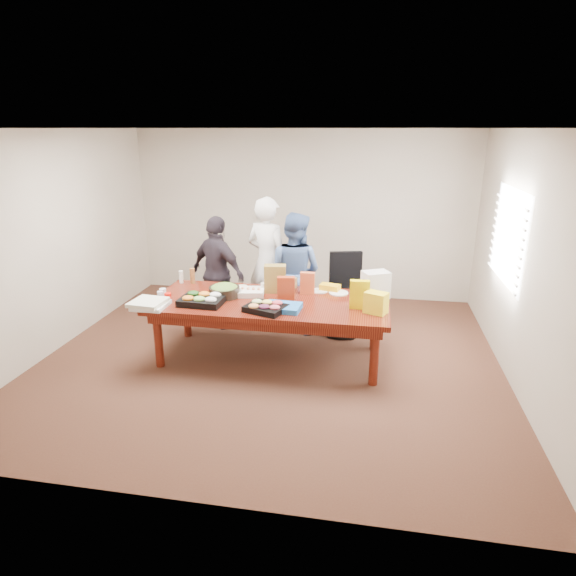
% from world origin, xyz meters
% --- Properties ---
extents(floor, '(5.50, 5.00, 0.02)m').
position_xyz_m(floor, '(0.00, 0.00, -0.01)').
color(floor, '#47301E').
rests_on(floor, ground).
extents(ceiling, '(5.50, 5.00, 0.02)m').
position_xyz_m(ceiling, '(0.00, 0.00, 2.71)').
color(ceiling, white).
rests_on(ceiling, wall_back).
extents(wall_back, '(5.50, 0.04, 2.70)m').
position_xyz_m(wall_back, '(0.00, 2.50, 1.35)').
color(wall_back, beige).
rests_on(wall_back, floor).
extents(wall_front, '(5.50, 0.04, 2.70)m').
position_xyz_m(wall_front, '(0.00, -2.50, 1.35)').
color(wall_front, beige).
rests_on(wall_front, floor).
extents(wall_left, '(0.04, 5.00, 2.70)m').
position_xyz_m(wall_left, '(-2.75, 0.00, 1.35)').
color(wall_left, beige).
rests_on(wall_left, floor).
extents(wall_right, '(0.04, 5.00, 2.70)m').
position_xyz_m(wall_right, '(2.75, 0.00, 1.35)').
color(wall_right, beige).
rests_on(wall_right, floor).
extents(window_panel, '(0.03, 1.40, 1.10)m').
position_xyz_m(window_panel, '(2.72, 0.60, 1.50)').
color(window_panel, white).
rests_on(window_panel, wall_right).
extents(window_blinds, '(0.04, 1.36, 1.00)m').
position_xyz_m(window_blinds, '(2.68, 0.60, 1.50)').
color(window_blinds, beige).
rests_on(window_blinds, wall_right).
extents(conference_table, '(2.80, 1.20, 0.75)m').
position_xyz_m(conference_table, '(0.00, 0.00, 0.38)').
color(conference_table, '#4C1C0F').
rests_on(conference_table, floor).
extents(office_chair, '(0.65, 0.65, 1.06)m').
position_xyz_m(office_chair, '(0.82, 0.91, 0.53)').
color(office_chair, black).
rests_on(office_chair, floor).
extents(person_center, '(0.78, 0.66, 1.83)m').
position_xyz_m(person_center, '(-0.27, 1.12, 0.91)').
color(person_center, white).
rests_on(person_center, floor).
extents(person_right, '(0.95, 0.83, 1.65)m').
position_xyz_m(person_right, '(0.13, 0.98, 0.82)').
color(person_right, '#456197').
rests_on(person_right, floor).
extents(person_left, '(1.00, 0.78, 1.59)m').
position_xyz_m(person_left, '(-0.91, 0.85, 0.79)').
color(person_left, '#272028').
rests_on(person_left, floor).
extents(veggie_tray, '(0.51, 0.41, 0.08)m').
position_xyz_m(veggie_tray, '(-0.76, -0.24, 0.79)').
color(veggie_tray, black).
rests_on(veggie_tray, conference_table).
extents(fruit_tray, '(0.52, 0.46, 0.07)m').
position_xyz_m(fruit_tray, '(0.03, -0.35, 0.78)').
color(fruit_tray, black).
rests_on(fruit_tray, conference_table).
extents(sheet_cake, '(0.43, 0.35, 0.07)m').
position_xyz_m(sheet_cake, '(-0.31, 0.16, 0.78)').
color(sheet_cake, white).
rests_on(sheet_cake, conference_table).
extents(salad_bowl, '(0.38, 0.38, 0.12)m').
position_xyz_m(salad_bowl, '(-0.58, 0.04, 0.81)').
color(salad_bowl, black).
rests_on(salad_bowl, conference_table).
extents(chip_bag_blue, '(0.42, 0.33, 0.06)m').
position_xyz_m(chip_bag_blue, '(0.21, -0.28, 0.78)').
color(chip_bag_blue, blue).
rests_on(chip_bag_blue, conference_table).
extents(chip_bag_red, '(0.21, 0.11, 0.30)m').
position_xyz_m(chip_bag_red, '(0.19, 0.01, 0.90)').
color(chip_bag_red, '#AD3112').
rests_on(chip_bag_red, conference_table).
extents(chip_bag_yellow, '(0.22, 0.10, 0.33)m').
position_xyz_m(chip_bag_yellow, '(1.05, -0.08, 0.91)').
color(chip_bag_yellow, '#E5CC00').
rests_on(chip_bag_yellow, conference_table).
extents(chip_bag_orange, '(0.18, 0.08, 0.27)m').
position_xyz_m(chip_bag_orange, '(0.40, 0.32, 0.89)').
color(chip_bag_orange, '#C7532B').
rests_on(chip_bag_orange, conference_table).
extents(mayo_jar, '(0.10, 0.10, 0.13)m').
position_xyz_m(mayo_jar, '(-0.14, 0.27, 0.81)').
color(mayo_jar, white).
rests_on(mayo_jar, conference_table).
extents(mustard_bottle, '(0.08, 0.08, 0.18)m').
position_xyz_m(mustard_bottle, '(-0.12, 0.42, 0.84)').
color(mustard_bottle, '#D8C211').
rests_on(mustard_bottle, conference_table).
extents(dressing_bottle, '(0.08, 0.08, 0.20)m').
position_xyz_m(dressing_bottle, '(-1.15, 0.48, 0.85)').
color(dressing_bottle, brown).
rests_on(dressing_bottle, conference_table).
extents(ranch_bottle, '(0.06, 0.06, 0.16)m').
position_xyz_m(ranch_bottle, '(-1.30, 0.47, 0.83)').
color(ranch_bottle, white).
rests_on(ranch_bottle, conference_table).
extents(banana_bunch, '(0.27, 0.20, 0.08)m').
position_xyz_m(banana_bunch, '(0.67, 0.49, 0.79)').
color(banana_bunch, '#EFB210').
rests_on(banana_bunch, conference_table).
extents(bread_loaf, '(0.35, 0.19, 0.13)m').
position_xyz_m(bread_loaf, '(0.06, 0.52, 0.82)').
color(bread_loaf, brown).
rests_on(bread_loaf, conference_table).
extents(kraft_bag, '(0.28, 0.19, 0.35)m').
position_xyz_m(kraft_bag, '(-0.00, 0.32, 0.92)').
color(kraft_bag, olive).
rests_on(kraft_bag, conference_table).
extents(red_cup, '(0.08, 0.08, 0.11)m').
position_xyz_m(red_cup, '(-1.18, -0.25, 0.80)').
color(red_cup, red).
rests_on(red_cup, conference_table).
extents(clear_cup_a, '(0.09, 0.09, 0.10)m').
position_xyz_m(clear_cup_a, '(-1.30, -0.19, 0.80)').
color(clear_cup_a, silver).
rests_on(clear_cup_a, conference_table).
extents(clear_cup_b, '(0.08, 0.08, 0.11)m').
position_xyz_m(clear_cup_b, '(-1.30, -0.12, 0.80)').
color(clear_cup_b, white).
rests_on(clear_cup_b, conference_table).
extents(pizza_box_lower, '(0.37, 0.37, 0.04)m').
position_xyz_m(pizza_box_lower, '(-1.30, -0.46, 0.77)').
color(pizza_box_lower, white).
rests_on(pizza_box_lower, conference_table).
extents(pizza_box_upper, '(0.39, 0.39, 0.04)m').
position_xyz_m(pizza_box_upper, '(-1.32, -0.48, 0.81)').
color(pizza_box_upper, white).
rests_on(pizza_box_upper, pizza_box_lower).
extents(plate_a, '(0.29, 0.29, 0.01)m').
position_xyz_m(plate_a, '(0.78, 0.40, 0.76)').
color(plate_a, white).
rests_on(plate_a, conference_table).
extents(plate_b, '(0.26, 0.26, 0.01)m').
position_xyz_m(plate_b, '(0.54, 0.44, 0.76)').
color(plate_b, silver).
rests_on(plate_b, conference_table).
extents(dip_bowl_a, '(0.19, 0.19, 0.06)m').
position_xyz_m(dip_bowl_a, '(0.09, 0.34, 0.78)').
color(dip_bowl_a, beige).
rests_on(dip_bowl_a, conference_table).
extents(dip_bowl_b, '(0.16, 0.16, 0.05)m').
position_xyz_m(dip_bowl_b, '(-0.43, 0.32, 0.78)').
color(dip_bowl_b, beige).
rests_on(dip_bowl_b, conference_table).
extents(grocery_bag_white, '(0.37, 0.33, 0.33)m').
position_xyz_m(grocery_bag_white, '(1.23, 0.32, 0.91)').
color(grocery_bag_white, white).
rests_on(grocery_bag_white, conference_table).
extents(grocery_bag_yellow, '(0.28, 0.25, 0.24)m').
position_xyz_m(grocery_bag_yellow, '(1.24, -0.20, 0.87)').
color(grocery_bag_yellow, yellow).
rests_on(grocery_bag_yellow, conference_table).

